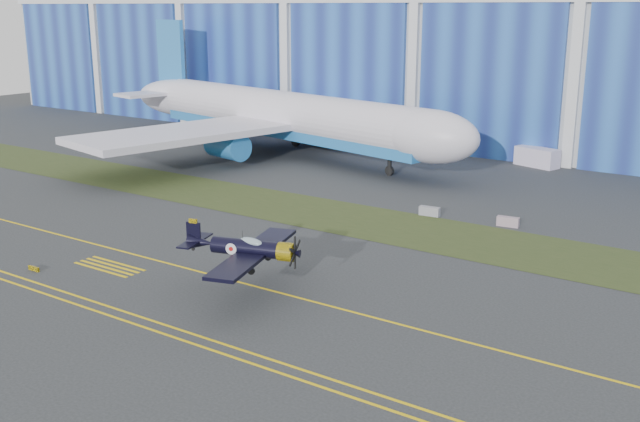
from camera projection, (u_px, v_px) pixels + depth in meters
The scene contains 14 objects.
ground at pixel (362, 283), 54.60m from camera, with size 260.00×260.00×0.00m, color #36393C.
grass_median at pixel (445, 236), 65.73m from camera, with size 260.00×10.00×0.02m, color #475128.
hangar at pixel (623, 39), 107.73m from camera, with size 220.00×45.70×30.00m.
taxiway_centreline at pixel (324, 304), 50.62m from camera, with size 200.00×0.20×0.02m, color yellow.
edge_line_near at pixel (231, 356), 43.07m from camera, with size 80.00×0.20×0.02m, color yellow.
edge_line_far at pixel (242, 350), 43.87m from camera, with size 80.00×0.20×0.02m, color yellow.
hold_short_ladder at pixel (109, 266), 57.99m from camera, with size 6.00×2.40×0.02m, color yellow, non-canonical shape.
guard_board_left at pixel (34, 269), 57.03m from camera, with size 1.20×0.15×0.35m, color yellow.
warbird at pixel (246, 248), 51.63m from camera, with size 12.32×13.64×3.39m.
jetliner at pixel (284, 64), 99.60m from camera, with size 80.06×72.05×24.10m.
shipping_container at pixel (537, 157), 94.08m from camera, with size 5.46×2.18×2.37m, color silver.
cart at pixel (191, 126), 122.57m from camera, with size 1.85×1.11×1.11m, color white.
barrier_a at pixel (430, 211), 71.95m from camera, with size 2.00×0.60×0.90m, color gray.
barrier_b at pixel (508, 222), 68.48m from camera, with size 2.00×0.60×0.90m, color #A08795.
Camera 1 is at (26.50, -44.01, 19.47)m, focal length 42.00 mm.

